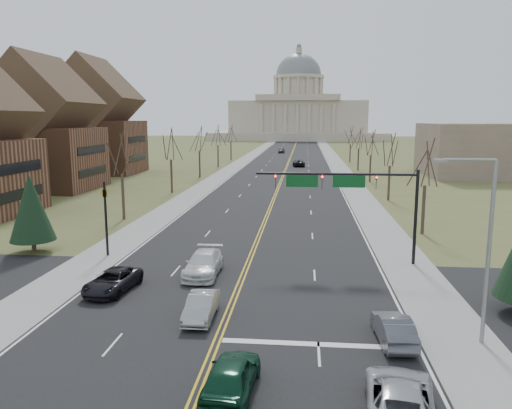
% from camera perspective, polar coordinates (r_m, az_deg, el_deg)
% --- Properties ---
extents(ground, '(600.00, 600.00, 0.00)m').
position_cam_1_polar(ground, '(26.69, -4.05, -14.30)').
color(ground, brown).
rests_on(ground, ground).
extents(road, '(20.00, 380.00, 0.01)m').
position_cam_1_polar(road, '(134.52, 3.83, 5.11)').
color(road, black).
rests_on(road, ground).
extents(cross_road, '(120.00, 14.00, 0.01)m').
position_cam_1_polar(cross_road, '(32.20, -2.24, -9.97)').
color(cross_road, black).
rests_on(cross_road, ground).
extents(sidewalk_left, '(4.00, 380.00, 0.03)m').
position_cam_1_polar(sidewalk_left, '(135.43, -1.27, 5.16)').
color(sidewalk_left, gray).
rests_on(sidewalk_left, ground).
extents(sidewalk_right, '(4.00, 380.00, 0.03)m').
position_cam_1_polar(sidewalk_right, '(134.68, 8.96, 5.02)').
color(sidewalk_right, gray).
rests_on(sidewalk_right, ground).
extents(center_line, '(0.42, 380.00, 0.01)m').
position_cam_1_polar(center_line, '(134.52, 3.83, 5.11)').
color(center_line, gold).
rests_on(center_line, road).
extents(edge_line_left, '(0.15, 380.00, 0.01)m').
position_cam_1_polar(edge_line_left, '(135.18, -0.34, 5.15)').
color(edge_line_left, silver).
rests_on(edge_line_left, road).
extents(edge_line_right, '(0.15, 380.00, 0.01)m').
position_cam_1_polar(edge_line_right, '(134.57, 8.02, 5.04)').
color(edge_line_right, silver).
rests_on(edge_line_right, road).
extents(stop_bar, '(9.50, 0.50, 0.01)m').
position_cam_1_polar(stop_bar, '(25.46, 7.14, -15.56)').
color(stop_bar, silver).
rests_on(stop_bar, road).
extents(capitol, '(90.00, 60.00, 50.00)m').
position_cam_1_polar(capitol, '(273.98, 4.83, 10.42)').
color(capitol, '#B8AB9A').
rests_on(capitol, ground).
extents(signal_mast, '(12.12, 0.44, 7.20)m').
position_cam_1_polar(signal_mast, '(38.00, 10.48, 1.87)').
color(signal_mast, black).
rests_on(signal_mast, ground).
extents(signal_left, '(0.32, 0.36, 6.00)m').
position_cam_1_polar(signal_left, '(41.29, -16.82, -0.64)').
color(signal_left, black).
rests_on(signal_left, ground).
extents(street_light, '(2.90, 0.25, 9.07)m').
position_cam_1_polar(street_light, '(26.10, 24.61, -3.64)').
color(street_light, gray).
rests_on(street_light, ground).
extents(tree_r_0, '(3.74, 3.74, 8.50)m').
position_cam_1_polar(tree_r_0, '(49.51, 18.85, 4.23)').
color(tree_r_0, '#382B21').
rests_on(tree_r_0, ground).
extents(tree_l_0, '(3.96, 3.96, 9.00)m').
position_cam_1_polar(tree_l_0, '(55.76, -15.15, 5.38)').
color(tree_l_0, '#382B21').
rests_on(tree_l_0, ground).
extents(tree_r_1, '(3.74, 3.74, 8.50)m').
position_cam_1_polar(tree_r_1, '(69.08, 15.11, 5.84)').
color(tree_r_1, '#382B21').
rests_on(tree_r_1, ground).
extents(tree_l_1, '(3.96, 3.96, 9.00)m').
position_cam_1_polar(tree_l_1, '(74.76, -9.73, 6.61)').
color(tree_l_1, '#382B21').
rests_on(tree_l_1, ground).
extents(tree_r_2, '(3.74, 3.74, 8.50)m').
position_cam_1_polar(tree_r_2, '(88.84, 13.02, 6.72)').
color(tree_r_2, '#382B21').
rests_on(tree_r_2, ground).
extents(tree_l_2, '(3.96, 3.96, 9.00)m').
position_cam_1_polar(tree_l_2, '(94.18, -6.51, 7.31)').
color(tree_l_2, '#382B21').
rests_on(tree_l_2, ground).
extents(tree_r_3, '(3.74, 3.74, 8.50)m').
position_cam_1_polar(tree_r_3, '(108.69, 11.68, 7.28)').
color(tree_r_3, '#382B21').
rests_on(tree_r_3, ground).
extents(tree_l_3, '(3.96, 3.96, 9.00)m').
position_cam_1_polar(tree_l_3, '(113.80, -4.39, 7.75)').
color(tree_l_3, '#382B21').
rests_on(tree_l_3, ground).
extents(tree_r_4, '(3.74, 3.74, 8.50)m').
position_cam_1_polar(tree_r_4, '(128.58, 10.76, 7.66)').
color(tree_r_4, '#382B21').
rests_on(tree_r_4, ground).
extents(tree_l_4, '(3.96, 3.96, 9.00)m').
position_cam_1_polar(tree_l_4, '(133.53, -2.89, 8.06)').
color(tree_l_4, '#382B21').
rests_on(tree_l_4, ground).
extents(conifer_l, '(3.64, 3.64, 6.50)m').
position_cam_1_polar(conifer_l, '(44.60, -24.32, -0.31)').
color(conifer_l, '#382B21').
rests_on(conifer_l, ground).
extents(bldg_left_mid, '(15.10, 14.28, 20.75)m').
position_cam_1_polar(bldg_left_mid, '(84.26, -23.08, 7.40)').
color(bldg_left_mid, brown).
rests_on(bldg_left_mid, ground).
extents(bldg_left_far, '(17.10, 14.28, 23.25)m').
position_cam_1_polar(bldg_left_far, '(106.72, -17.87, 8.58)').
color(bldg_left_far, brown).
rests_on(bldg_left_far, ground).
extents(bldg_right_mass, '(25.00, 20.00, 10.00)m').
position_cam_1_polar(bldg_right_mass, '(106.39, 25.41, 5.66)').
color(bldg_right_mass, '#746353').
rests_on(bldg_right_mass, ground).
extents(car_nb_inner_lead, '(2.17, 4.73, 1.57)m').
position_cam_1_polar(car_nb_inner_lead, '(20.97, -2.84, -18.96)').
color(car_nb_inner_lead, '#0C3621').
rests_on(car_nb_inner_lead, road).
extents(car_nb_outer_lead, '(1.79, 4.38, 1.41)m').
position_cam_1_polar(car_nb_outer_lead, '(26.11, 15.42, -13.50)').
color(car_nb_outer_lead, '#54565D').
rests_on(car_nb_outer_lead, road).
extents(car_nb_outer_second, '(3.25, 5.78, 1.53)m').
position_cam_1_polar(car_nb_outer_second, '(20.23, 16.12, -20.60)').
color(car_nb_outer_second, '#B0B2B9').
rests_on(car_nb_outer_second, road).
extents(car_sb_inner_lead, '(1.50, 4.17, 1.37)m').
position_cam_1_polar(car_sb_inner_lead, '(28.14, -6.28, -11.51)').
color(car_sb_inner_lead, '#94989C').
rests_on(car_sb_inner_lead, road).
extents(car_sb_outer_lead, '(2.81, 5.15, 1.37)m').
position_cam_1_polar(car_sb_outer_lead, '(33.35, -16.07, -8.40)').
color(car_sb_outer_lead, black).
rests_on(car_sb_outer_lead, road).
extents(car_sb_inner_second, '(2.32, 5.61, 1.62)m').
position_cam_1_polar(car_sb_inner_second, '(35.51, -6.02, -6.74)').
color(car_sb_inner_second, silver).
rests_on(car_sb_inner_second, road).
extents(car_far_nb, '(3.00, 5.89, 1.59)m').
position_cam_1_polar(car_far_nb, '(116.28, 4.89, 4.76)').
color(car_far_nb, black).
rests_on(car_far_nb, road).
extents(car_far_sb, '(2.02, 4.91, 1.67)m').
position_cam_1_polar(car_far_sb, '(162.23, 2.92, 6.20)').
color(car_far_sb, '#424549').
rests_on(car_far_sb, road).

